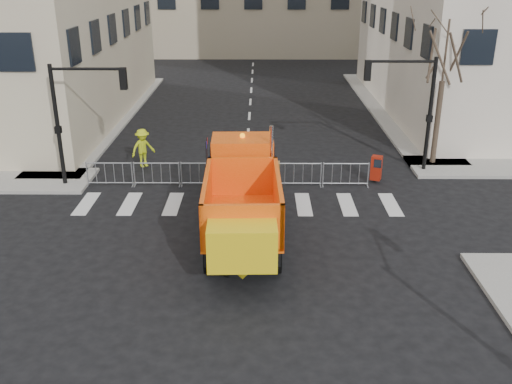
{
  "coord_description": "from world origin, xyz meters",
  "views": [
    {
      "loc": [
        0.69,
        -16.15,
        9.32
      ],
      "look_at": [
        0.55,
        2.5,
        1.76
      ],
      "focal_mm": 40.0,
      "sensor_mm": 36.0,
      "label": 1
    }
  ],
  "objects_px": {
    "cop_a": "(212,173)",
    "cop_c": "(270,175)",
    "cop_b": "(237,173)",
    "worker": "(143,148)",
    "newspaper_box": "(376,168)",
    "plow_truck": "(243,195)"
  },
  "relations": [
    {
      "from": "cop_b",
      "to": "cop_c",
      "type": "bearing_deg",
      "value": -153.51
    },
    {
      "from": "newspaper_box",
      "to": "plow_truck",
      "type": "bearing_deg",
      "value": -113.27
    },
    {
      "from": "cop_a",
      "to": "cop_c",
      "type": "xyz_separation_m",
      "value": [
        2.5,
        -0.29,
        -0.02
      ]
    },
    {
      "from": "cop_b",
      "to": "worker",
      "type": "bearing_deg",
      "value": -3.6
    },
    {
      "from": "worker",
      "to": "newspaper_box",
      "type": "xyz_separation_m",
      "value": [
        10.82,
        -1.69,
        -0.38
      ]
    },
    {
      "from": "worker",
      "to": "newspaper_box",
      "type": "bearing_deg",
      "value": -48.22
    },
    {
      "from": "cop_b",
      "to": "cop_c",
      "type": "distance_m",
      "value": 1.44
    },
    {
      "from": "plow_truck",
      "to": "worker",
      "type": "xyz_separation_m",
      "value": [
        -4.97,
        7.37,
        -0.62
      ]
    },
    {
      "from": "worker",
      "to": "cop_b",
      "type": "bearing_deg",
      "value": -72.14
    },
    {
      "from": "cop_a",
      "to": "worker",
      "type": "bearing_deg",
      "value": -35.4
    },
    {
      "from": "cop_b",
      "to": "newspaper_box",
      "type": "height_order",
      "value": "cop_b"
    },
    {
      "from": "worker",
      "to": "newspaper_box",
      "type": "height_order",
      "value": "worker"
    },
    {
      "from": "plow_truck",
      "to": "cop_c",
      "type": "height_order",
      "value": "plow_truck"
    },
    {
      "from": "cop_a",
      "to": "cop_b",
      "type": "xyz_separation_m",
      "value": [
        1.07,
        -0.22,
        0.06
      ]
    },
    {
      "from": "cop_a",
      "to": "cop_c",
      "type": "distance_m",
      "value": 2.52
    },
    {
      "from": "plow_truck",
      "to": "cop_c",
      "type": "distance_m",
      "value": 4.56
    },
    {
      "from": "worker",
      "to": "cop_a",
      "type": "bearing_deg",
      "value": -77.23
    },
    {
      "from": "cop_c",
      "to": "newspaper_box",
      "type": "distance_m",
      "value": 4.99
    },
    {
      "from": "cop_a",
      "to": "cop_b",
      "type": "bearing_deg",
      "value": 170.91
    },
    {
      "from": "plow_truck",
      "to": "cop_b",
      "type": "relative_size",
      "value": 5.52
    },
    {
      "from": "cop_c",
      "to": "worker",
      "type": "bearing_deg",
      "value": -89.52
    },
    {
      "from": "cop_b",
      "to": "cop_c",
      "type": "height_order",
      "value": "cop_b"
    }
  ]
}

